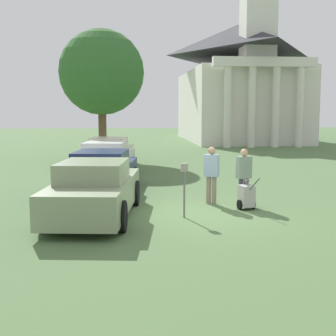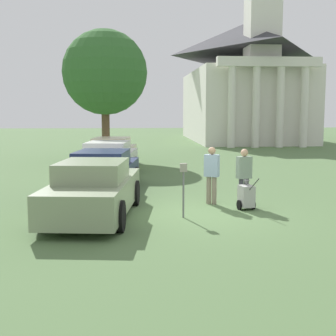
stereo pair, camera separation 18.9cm
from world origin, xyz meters
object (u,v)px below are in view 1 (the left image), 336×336
at_px(parked_car_white, 107,160).
at_px(church, 239,77).
at_px(equipment_cart, 246,196).
at_px(parked_car_navy, 102,173).
at_px(person_supervisor, 244,173).
at_px(parked_car_cream, 110,154).
at_px(parked_car_sage, 95,191).
at_px(person_worker, 212,172).
at_px(parking_meter, 184,180).

height_order(parked_car_white, church, church).
relative_size(parked_car_white, equipment_cart, 5.36).
relative_size(parked_car_navy, church, 0.23).
xyz_separation_m(parked_car_navy, person_supervisor, (4.24, -2.52, 0.27)).
height_order(parked_car_cream, church, church).
bearing_deg(equipment_cart, parked_car_sage, 177.24).
bearing_deg(person_supervisor, parked_car_white, -70.22).
xyz_separation_m(parked_car_navy, equipment_cart, (4.18, -3.08, -0.29)).
bearing_deg(parked_car_navy, person_worker, -26.74).
xyz_separation_m(person_worker, equipment_cart, (0.85, -0.85, -0.58)).
xyz_separation_m(parked_car_cream, church, (11.00, 19.58, 5.02)).
distance_m(parking_meter, person_worker, 1.99).
bearing_deg(church, parked_car_cream, -119.33).
xyz_separation_m(parking_meter, equipment_cart, (1.87, 0.85, -0.60)).
bearing_deg(parked_car_white, parking_meter, -66.02).
bearing_deg(parked_car_sage, parking_meter, 0.81).
bearing_deg(person_worker, church, -77.01).
height_order(parked_car_white, equipment_cart, parked_car_white).
bearing_deg(person_supervisor, parked_car_navy, -45.56).
bearing_deg(parked_car_cream, parked_car_white, -83.07).
bearing_deg(parked_car_cream, parking_meter, -71.00).
height_order(parked_car_cream, person_supervisor, person_supervisor).
relative_size(person_worker, equipment_cart, 1.70).
relative_size(person_worker, person_supervisor, 1.02).
bearing_deg(parked_car_cream, church, 67.59).
bearing_deg(person_supervisor, person_worker, -33.23).
bearing_deg(person_worker, parking_meter, 86.96).
distance_m(parked_car_white, person_worker, 6.74).
bearing_deg(parked_car_white, parked_car_cream, 96.93).
bearing_deg(parked_car_navy, church, 74.36).
relative_size(parked_car_navy, person_supervisor, 3.18).
bearing_deg(parking_meter, person_supervisor, 36.10).
relative_size(parking_meter, church, 0.06).
bearing_deg(person_worker, parked_car_white, -32.33).
bearing_deg(parked_car_navy, equipment_cart, -29.40).
bearing_deg(parked_car_navy, parking_meter, -52.53).
height_order(parked_car_sage, parked_car_white, parked_car_white).
bearing_deg(parking_meter, equipment_cart, 24.43).
xyz_separation_m(parked_car_white, parked_car_cream, (-0.00, 3.27, -0.02)).
distance_m(parked_car_white, parked_car_cream, 3.27).
relative_size(person_worker, church, 0.07).
height_order(parked_car_sage, church, church).
height_order(person_worker, equipment_cart, person_worker).
relative_size(parked_car_cream, person_worker, 2.93).
height_order(parked_car_navy, equipment_cart, parked_car_navy).
relative_size(equipment_cart, church, 0.04).
xyz_separation_m(parked_car_cream, person_supervisor, (4.24, -9.42, 0.26)).
distance_m(parked_car_sage, parked_car_white, 7.30).
bearing_deg(parked_car_white, parked_car_navy, -83.08).
distance_m(person_worker, church, 30.08).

